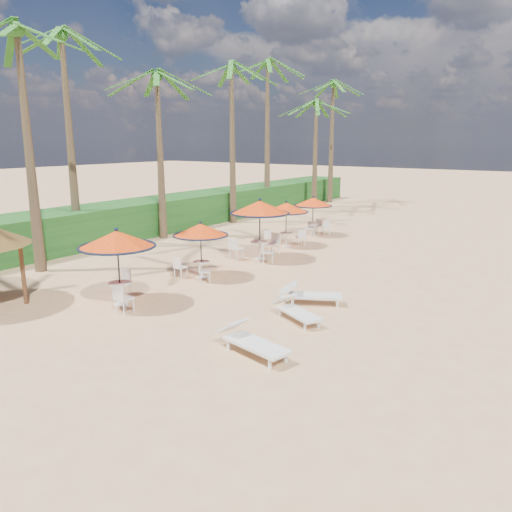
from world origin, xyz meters
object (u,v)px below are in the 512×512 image
Objects in this scene: station_3 at (286,212)px; lounger_far at (308,294)px; station_0 at (118,246)px; station_1 at (200,235)px; station_2 at (260,215)px; lounger_near at (250,340)px; station_4 at (314,207)px; lounger_mid at (295,310)px.

lounger_far is (5.16, -7.12, -1.36)m from station_3.
station_0 is 1.15× the size of station_1.
station_2 reaches higher than lounger_near.
station_4 is 1.06× the size of lounger_far.
station_0 reaches higher than station_1.
station_2 reaches higher than lounger_mid.
station_1 is 0.99× the size of lounger_near.
station_4 is (-0.57, 13.76, -0.32)m from station_0.
station_1 is 6.76m from station_3.
lounger_mid is 0.94× the size of lounger_far.
station_4 is at bearing 89.71° from lounger_far.
station_0 is 1.30× the size of lounger_mid.
lounger_far is at bearing 111.84° from lounger_near.
station_1 is at bearing -91.98° from station_2.
station_0 is at bearing -174.58° from lounger_near.
lounger_near is 4.15m from lounger_far.
station_3 is at bearing 99.49° from station_2.
station_0 is 1.14× the size of lounger_near.
lounger_mid is at bearing -64.02° from station_4.
lounger_far is (4.82, 3.39, -1.55)m from station_0.
lounger_near is at bearing -7.34° from station_0.
lounger_near is (5.82, -11.22, -1.34)m from station_3.
lounger_mid is (5.20, 1.91, -1.57)m from station_0.
station_0 is at bearing -133.35° from lounger_mid.
station_1 reaches higher than lounger_far.
station_2 is 1.23× the size of lounger_near.
station_2 reaches higher than lounger_far.
lounger_far is at bearing -62.54° from station_4.
station_1 reaches higher than lounger_near.
lounger_far is (4.79, -0.38, -1.31)m from station_1.
station_1 is 0.97× the size of station_3.
station_1 is at bearing 153.33° from lounger_near.
station_3 reaches higher than lounger_far.
station_0 is 10.53m from station_3.
station_4 reaches higher than lounger_near.
station_3 is 3.25m from station_4.
station_4 reaches higher than lounger_far.
station_2 reaches higher than station_0.
lounger_far reaches higher than lounger_mid.
station_3 is (-0.50, 3.01, -0.26)m from station_2.
station_2 is 1.32× the size of lounger_far.
station_3 is 1.10× the size of lounger_far.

